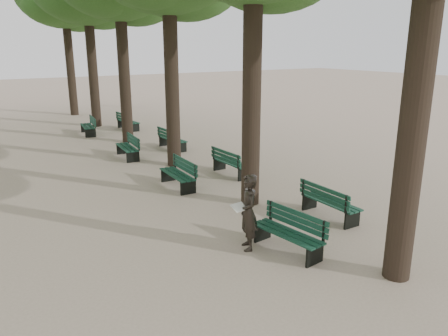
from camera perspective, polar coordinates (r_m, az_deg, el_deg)
ground at (r=9.84m, az=6.54°, el=-11.30°), size 120.00×120.00×0.00m
bench_left_0 at (r=9.94m, az=8.23°, el=-9.33°), size 0.79×1.86×0.92m
bench_left_1 at (r=14.21m, az=-6.06°, el=-1.49°), size 0.65×1.82×0.92m
bench_left_2 at (r=18.29m, az=-12.49°, el=2.12°), size 0.73×1.84×0.92m
bench_left_3 at (r=23.66m, az=-17.33°, el=4.83°), size 0.80×1.86×0.92m
bench_right_0 at (r=12.01m, az=13.67°, el=-5.12°), size 0.59×1.81×0.92m
bench_right_1 at (r=15.51m, az=1.00°, el=0.08°), size 0.60×1.81×0.92m
bench_right_2 at (r=19.56m, az=-6.73°, el=3.27°), size 0.64×1.82×0.92m
bench_right_3 at (r=24.56m, az=-12.39°, el=5.55°), size 0.75×1.85×0.92m
man_with_map at (r=9.77m, az=3.19°, el=-5.81°), size 0.72×0.78×1.75m
pedestrian_c at (r=33.83m, az=-12.47°, el=9.16°), size 0.51×0.99×1.60m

